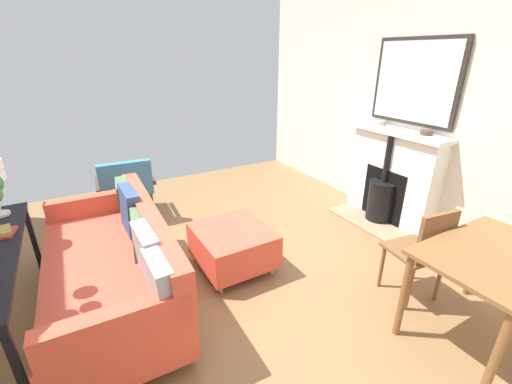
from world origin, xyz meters
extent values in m
cube|color=olive|center=(0.00, 0.00, 0.00)|extent=(4.98, 5.55, 0.01)
cube|color=silver|center=(-2.49, 0.00, 1.45)|extent=(0.12, 5.55, 2.89)
cube|color=#9E7A5B|center=(-1.98, 0.04, 0.01)|extent=(0.39, 1.07, 0.03)
cube|color=white|center=(-2.30, 0.04, 0.55)|extent=(0.26, 1.13, 1.09)
cube|color=black|center=(-2.20, 0.04, 0.35)|extent=(0.06, 0.58, 0.64)
cylinder|color=black|center=(-2.16, 0.04, 0.27)|extent=(0.32, 0.32, 0.48)
cylinder|color=black|center=(-2.16, 0.04, 0.52)|extent=(0.34, 0.34, 0.02)
cylinder|color=black|center=(-2.16, 0.04, 0.81)|extent=(0.07, 0.07, 0.56)
cube|color=white|center=(-2.28, 0.04, 1.12)|extent=(0.31, 1.21, 0.05)
cube|color=#2D2823|center=(-2.41, 0.04, 1.67)|extent=(0.04, 1.05, 0.93)
cube|color=silver|center=(-2.39, 0.04, 1.67)|extent=(0.01, 0.97, 0.85)
cylinder|color=#9E9384|center=(-2.31, -0.28, 1.17)|extent=(0.12, 0.12, 0.05)
torus|color=#9E9384|center=(-2.31, -0.28, 1.19)|extent=(0.12, 0.12, 0.01)
cylinder|color=#47382D|center=(-2.31, 0.35, 1.17)|extent=(0.13, 0.13, 0.05)
torus|color=#47382D|center=(-2.31, 0.35, 1.19)|extent=(0.13, 0.13, 0.01)
cylinder|color=#B2B2B7|center=(1.32, -0.85, 0.05)|extent=(0.04, 0.04, 0.10)
cylinder|color=#B2B2B7|center=(0.62, -0.83, 0.05)|extent=(0.04, 0.04, 0.10)
cylinder|color=#B2B2B7|center=(0.66, 0.81, 0.05)|extent=(0.04, 0.04, 0.10)
cube|color=#D14C38|center=(0.99, -0.02, 0.28)|extent=(0.93, 1.96, 0.36)
cube|color=#D14C38|center=(0.61, -0.01, 0.63)|extent=(0.19, 1.94, 0.34)
cube|color=#D14C38|center=(0.97, -0.93, 0.55)|extent=(0.85, 0.14, 0.20)
cube|color=#D14C38|center=(1.01, 0.89, 0.55)|extent=(0.85, 0.14, 0.20)
cube|color=#4C6B47|center=(0.69, -0.75, 0.62)|extent=(0.16, 0.38, 0.37)
cube|color=#334775|center=(0.70, -0.40, 0.64)|extent=(0.14, 0.42, 0.42)
cube|color=#4C6B47|center=(0.71, 0.02, 0.61)|extent=(0.17, 0.35, 0.35)
cube|color=#99999E|center=(0.72, 0.38, 0.63)|extent=(0.14, 0.39, 0.39)
cube|color=#99999E|center=(0.73, 0.75, 0.62)|extent=(0.13, 0.37, 0.37)
cylinder|color=#B2B2B7|center=(0.14, -0.27, 0.04)|extent=(0.03, 0.03, 0.09)
cylinder|color=#B2B2B7|center=(0.14, 0.30, 0.04)|extent=(0.03, 0.03, 0.09)
cylinder|color=#B2B2B7|center=(-0.39, -0.28, 0.04)|extent=(0.03, 0.03, 0.09)
cylinder|color=#B2B2B7|center=(-0.40, 0.30, 0.04)|extent=(0.03, 0.03, 0.09)
cube|color=#D14C38|center=(-0.13, 0.01, 0.25)|extent=(0.68, 0.73, 0.32)
cube|color=#4C3321|center=(0.28, -1.92, 0.18)|extent=(0.05, 0.05, 0.37)
cube|color=#4C3321|center=(0.79, -1.95, 0.18)|extent=(0.05, 0.05, 0.37)
cube|color=#4C3321|center=(0.31, -1.44, 0.18)|extent=(0.05, 0.05, 0.37)
cube|color=#4C3321|center=(0.82, -1.47, 0.18)|extent=(0.05, 0.05, 0.37)
cube|color=teal|center=(0.55, -1.70, 0.39)|extent=(0.63, 0.60, 0.08)
cube|color=teal|center=(0.56, -1.45, 0.61)|extent=(0.61, 0.15, 0.37)
cube|color=#4C3321|center=(0.23, -1.68, 0.48)|extent=(0.07, 0.53, 0.04)
cube|color=#4C3321|center=(0.87, -1.72, 0.48)|extent=(0.07, 0.53, 0.04)
cube|color=black|center=(1.52, -0.83, 0.35)|extent=(0.04, 0.04, 0.70)
cube|color=black|center=(1.52, 0.79, 0.35)|extent=(0.04, 0.04, 0.70)
cylinder|color=beige|center=(1.66, -0.65, 0.74)|extent=(0.14, 0.14, 0.02)
cylinder|color=brown|center=(-1.74, 1.39, 0.35)|extent=(0.05, 0.05, 0.71)
cylinder|color=brown|center=(-0.82, 1.39, 0.35)|extent=(0.05, 0.05, 0.71)
cylinder|color=brown|center=(-0.82, 2.01, 0.35)|extent=(0.05, 0.05, 0.71)
cube|color=brown|center=(-1.28, 1.70, 0.72)|extent=(1.02, 0.72, 0.03)
cylinder|color=brown|center=(-1.46, 0.98, 0.22)|extent=(0.04, 0.04, 0.43)
cylinder|color=brown|center=(-1.15, 0.94, 0.22)|extent=(0.04, 0.04, 0.43)
cylinder|color=brown|center=(-1.42, 1.30, 0.22)|extent=(0.04, 0.04, 0.43)
cylinder|color=brown|center=(-1.10, 1.26, 0.22)|extent=(0.04, 0.04, 0.43)
cube|color=brown|center=(-1.28, 1.12, 0.44)|extent=(0.45, 0.45, 0.02)
cube|color=brown|center=(-1.26, 1.29, 0.66)|extent=(0.36, 0.09, 0.41)
camera|label=1|loc=(1.04, 2.52, 1.97)|focal=23.28mm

